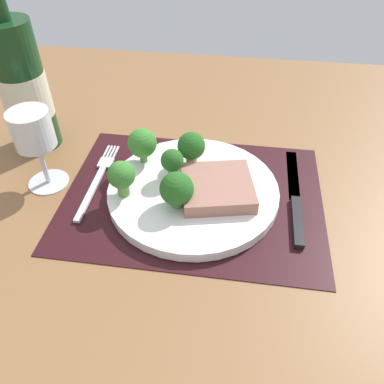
{
  "coord_description": "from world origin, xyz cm",
  "views": [
    {
      "loc": [
        6.19,
        -45.15,
        42.3
      ],
      "look_at": [
        -0.04,
        -1.1,
        1.9
      ],
      "focal_mm": 36.4,
      "sensor_mm": 36.0,
      "label": 1
    }
  ],
  "objects_px": {
    "plate": "(193,191)",
    "knife": "(296,201)",
    "steak": "(217,187)",
    "fork": "(98,179)",
    "wine_bottle": "(23,87)",
    "wine_glass": "(34,135)"
  },
  "relations": [
    {
      "from": "steak",
      "to": "wine_glass",
      "type": "distance_m",
      "value": 0.29
    },
    {
      "from": "plate",
      "to": "wine_bottle",
      "type": "distance_m",
      "value": 0.34
    },
    {
      "from": "knife",
      "to": "wine_bottle",
      "type": "relative_size",
      "value": 0.72
    },
    {
      "from": "plate",
      "to": "fork",
      "type": "height_order",
      "value": "plate"
    },
    {
      "from": "plate",
      "to": "knife",
      "type": "bearing_deg",
      "value": 1.9
    },
    {
      "from": "plate",
      "to": "fork",
      "type": "xyz_separation_m",
      "value": [
        -0.16,
        0.01,
        -0.01
      ]
    },
    {
      "from": "steak",
      "to": "knife",
      "type": "height_order",
      "value": "steak"
    },
    {
      "from": "plate",
      "to": "knife",
      "type": "relative_size",
      "value": 1.17
    },
    {
      "from": "steak",
      "to": "knife",
      "type": "relative_size",
      "value": 0.46
    },
    {
      "from": "fork",
      "to": "steak",
      "type": "bearing_deg",
      "value": -8.53
    },
    {
      "from": "knife",
      "to": "wine_glass",
      "type": "bearing_deg",
      "value": -178.31
    },
    {
      "from": "knife",
      "to": "wine_glass",
      "type": "height_order",
      "value": "wine_glass"
    },
    {
      "from": "fork",
      "to": "wine_bottle",
      "type": "bearing_deg",
      "value": 144.33
    },
    {
      "from": "steak",
      "to": "fork",
      "type": "bearing_deg",
      "value": 173.99
    },
    {
      "from": "wine_glass",
      "to": "knife",
      "type": "bearing_deg",
      "value": 0.69
    },
    {
      "from": "plate",
      "to": "knife",
      "type": "distance_m",
      "value": 0.16
    },
    {
      "from": "wine_glass",
      "to": "fork",
      "type": "bearing_deg",
      "value": 9.72
    },
    {
      "from": "steak",
      "to": "wine_glass",
      "type": "bearing_deg",
      "value": 178.51
    },
    {
      "from": "steak",
      "to": "knife",
      "type": "distance_m",
      "value": 0.13
    },
    {
      "from": "fork",
      "to": "wine_bottle",
      "type": "height_order",
      "value": "wine_bottle"
    },
    {
      "from": "plate",
      "to": "knife",
      "type": "xyz_separation_m",
      "value": [
        0.16,
        0.01,
        -0.0
      ]
    },
    {
      "from": "plate",
      "to": "steak",
      "type": "xyz_separation_m",
      "value": [
        0.04,
        -0.01,
        0.02
      ]
    }
  ]
}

